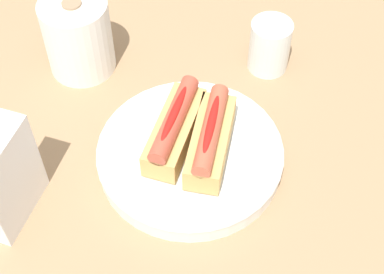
{
  "coord_description": "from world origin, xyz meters",
  "views": [
    {
      "loc": [
        -0.42,
        -0.28,
        0.7
      ],
      "look_at": [
        0.0,
        0.01,
        0.06
      ],
      "focal_mm": 54.53,
      "sensor_mm": 36.0,
      "label": 1
    }
  ],
  "objects_px": {
    "hotdog_front": "(211,138)",
    "serving_bowl": "(192,152)",
    "napkin_box": "(4,179)",
    "water_glass": "(269,48)",
    "paper_towel_roll": "(78,36)",
    "hotdog_back": "(174,129)"
  },
  "relations": [
    {
      "from": "serving_bowl",
      "to": "napkin_box",
      "type": "distance_m",
      "value": 0.27
    },
    {
      "from": "serving_bowl",
      "to": "water_glass",
      "type": "height_order",
      "value": "water_glass"
    },
    {
      "from": "water_glass",
      "to": "hotdog_back",
      "type": "bearing_deg",
      "value": 174.96
    },
    {
      "from": "hotdog_back",
      "to": "water_glass",
      "type": "height_order",
      "value": "hotdog_back"
    },
    {
      "from": "water_glass",
      "to": "paper_towel_roll",
      "type": "bearing_deg",
      "value": 123.72
    },
    {
      "from": "napkin_box",
      "to": "hotdog_front",
      "type": "bearing_deg",
      "value": -55.63
    },
    {
      "from": "paper_towel_roll",
      "to": "napkin_box",
      "type": "xyz_separation_m",
      "value": [
        -0.27,
        -0.11,
        0.01
      ]
    },
    {
      "from": "water_glass",
      "to": "serving_bowl",
      "type": "bearing_deg",
      "value": -178.83
    },
    {
      "from": "serving_bowl",
      "to": "napkin_box",
      "type": "bearing_deg",
      "value": 143.01
    },
    {
      "from": "hotdog_front",
      "to": "napkin_box",
      "type": "bearing_deg",
      "value": 139.64
    },
    {
      "from": "water_glass",
      "to": "napkin_box",
      "type": "height_order",
      "value": "napkin_box"
    },
    {
      "from": "serving_bowl",
      "to": "napkin_box",
      "type": "xyz_separation_m",
      "value": [
        -0.21,
        0.16,
        0.06
      ]
    },
    {
      "from": "water_glass",
      "to": "paper_towel_roll",
      "type": "relative_size",
      "value": 0.67
    },
    {
      "from": "hotdog_front",
      "to": "serving_bowl",
      "type": "bearing_deg",
      "value": 105.81
    },
    {
      "from": "hotdog_back",
      "to": "water_glass",
      "type": "relative_size",
      "value": 1.76
    },
    {
      "from": "hotdog_back",
      "to": "napkin_box",
      "type": "bearing_deg",
      "value": 147.0
    },
    {
      "from": "hotdog_back",
      "to": "paper_towel_roll",
      "type": "height_order",
      "value": "paper_towel_roll"
    },
    {
      "from": "hotdog_back",
      "to": "water_glass",
      "type": "distance_m",
      "value": 0.25
    },
    {
      "from": "serving_bowl",
      "to": "napkin_box",
      "type": "relative_size",
      "value": 1.83
    },
    {
      "from": "serving_bowl",
      "to": "hotdog_front",
      "type": "height_order",
      "value": "hotdog_front"
    },
    {
      "from": "serving_bowl",
      "to": "paper_towel_roll",
      "type": "distance_m",
      "value": 0.28
    },
    {
      "from": "hotdog_back",
      "to": "napkin_box",
      "type": "xyz_separation_m",
      "value": [
        -0.2,
        0.13,
        0.01
      ]
    }
  ]
}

